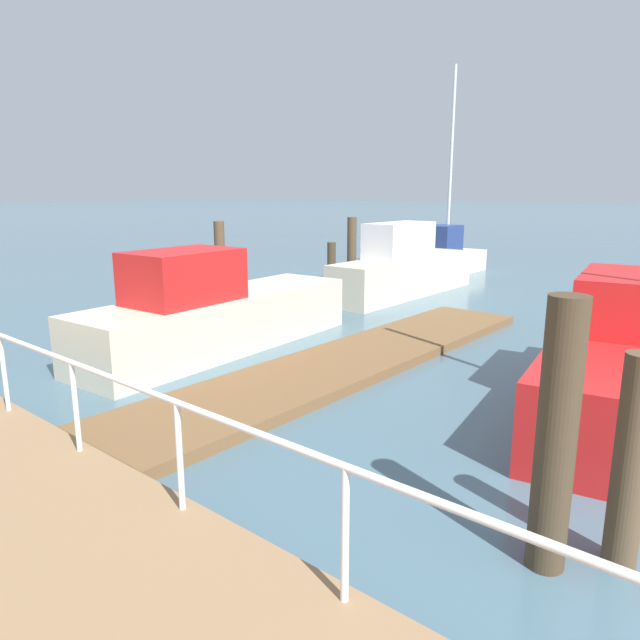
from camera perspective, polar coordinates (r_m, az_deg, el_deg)
The scene contains 12 objects.
floating_dock at distance 10.95m, azimuth 2.30°, elevation -4.32°, with size 11.51×2.00×0.18m, color brown.
boardwalk_railing at distance 6.98m, azimuth -23.26°, elevation -5.41°, with size 0.06×22.95×1.08m.
dock_piling_0 at distance 20.53m, azimuth 3.16°, elevation 6.82°, with size 0.33×0.33×2.38m, color brown.
dock_piling_1 at distance 15.33m, azimuth -11.91°, elevation 3.08°, with size 0.28×0.28×1.60m, color brown.
dock_piling_2 at distance 19.84m, azimuth 1.14°, elevation 5.44°, with size 0.29×0.29×1.56m, color #473826.
dock_piling_3 at distance 5.42m, azimuth 22.34°, elevation -10.70°, with size 0.34×0.34×2.47m, color #473826.
dock_piling_4 at distance 15.77m, azimuth -9.83°, elevation 5.08°, with size 0.28×0.28×2.50m, color brown.
dock_piling_5 at distance 5.79m, azimuth 28.38°, elevation -12.42°, with size 0.29×0.29×1.98m, color brown.
moored_boat_0 at distance 9.77m, azimuth 28.62°, elevation -3.70°, with size 5.98×3.11×6.36m.
moored_boat_1 at distance 18.59m, azimuth 8.26°, elevation 5.08°, with size 6.52×1.50×2.32m.
moored_boat_3 at distance 23.74m, azimuth 12.23°, elevation 6.24°, with size 4.20×1.75×7.92m.
moored_boat_4 at distance 12.23m, azimuth -10.34°, elevation 0.63°, with size 6.70×2.25×2.17m.
Camera 1 is at (-6.03, 1.45, 3.30)m, focal length 32.33 mm.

